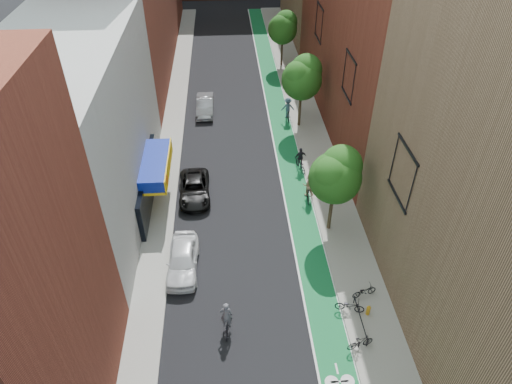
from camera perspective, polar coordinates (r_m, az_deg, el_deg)
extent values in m
plane|color=black|center=(24.84, 0.23, -21.20)|extent=(160.00, 160.00, 0.00)
cube|color=#12672E|center=(44.39, 2.90, 9.43)|extent=(2.00, 68.00, 0.01)
cube|color=gray|center=(44.36, -10.20, 8.93)|extent=(2.00, 68.00, 0.15)
cube|color=gray|center=(44.71, 6.13, 9.58)|extent=(3.00, 68.00, 0.15)
cube|color=silver|center=(32.30, -21.76, 6.92)|extent=(8.00, 20.00, 12.00)
cylinder|color=#332619|center=(30.71, 9.30, -2.34)|extent=(0.24, 0.24, 3.30)
sphere|color=#1E5216|center=(29.03, 9.84, 1.75)|extent=(3.36, 3.36, 3.36)
sphere|color=#1E5216|center=(28.94, 10.64, 3.28)|extent=(2.64, 2.64, 2.64)
sphere|color=#1E5216|center=(28.45, 9.48, 2.14)|extent=(2.40, 2.40, 2.40)
cylinder|color=#332619|center=(42.04, 5.48, 10.22)|extent=(0.24, 0.24, 3.47)
sphere|color=#1E5216|center=(40.78, 5.73, 13.78)|extent=(3.53, 3.53, 3.53)
sphere|color=#1E5216|center=(40.81, 6.31, 14.92)|extent=(2.77, 2.77, 2.77)
sphere|color=#1E5216|center=(40.26, 5.41, 14.25)|extent=(2.52, 2.52, 2.52)
cylinder|color=#332619|center=(54.71, 3.23, 17.02)|extent=(0.24, 0.24, 3.19)
sphere|color=#1E5216|center=(53.81, 3.33, 19.63)|extent=(3.25, 3.25, 3.25)
sphere|color=#1E5216|center=(53.92, 3.77, 20.44)|extent=(2.55, 2.55, 2.55)
sphere|color=#1E5216|center=(53.34, 3.05, 20.00)|extent=(2.32, 2.32, 2.32)
imported|color=white|center=(28.67, -9.15, -8.33)|extent=(1.95, 4.63, 1.56)
imported|color=black|center=(34.06, -7.70, 0.40)|extent=(2.42, 4.90, 1.34)
imported|color=#9A9DA2|center=(44.99, -6.39, 10.72)|extent=(1.62, 4.53, 1.49)
imported|color=black|center=(25.74, -3.66, -16.38)|extent=(0.71, 1.69, 0.87)
imported|color=#54545D|center=(25.12, -3.75, -15.09)|extent=(0.71, 0.50, 1.84)
imported|color=black|center=(33.75, 6.50, -0.17)|extent=(0.66, 1.84, 1.08)
imported|color=#A57E60|center=(33.40, 6.56, 0.87)|extent=(0.92, 0.74, 1.78)
imported|color=black|center=(36.74, 5.56, 3.43)|extent=(1.08, 2.02, 1.01)
imported|color=black|center=(36.45, 5.60, 4.37)|extent=(1.02, 0.60, 1.63)
imported|color=black|center=(43.52, 3.97, 9.56)|extent=(0.55, 1.82, 1.09)
imported|color=#3A5769|center=(43.25, 4.00, 10.50)|extent=(1.24, 0.73, 1.90)
imported|color=black|center=(27.71, 13.38, -11.96)|extent=(1.61, 0.92, 0.80)
imported|color=black|center=(25.51, 12.91, -17.84)|extent=(1.55, 0.77, 0.90)
imported|color=black|center=(26.82, 11.64, -13.76)|extent=(1.75, 0.99, 0.87)
cylinder|color=orange|center=(27.05, 13.82, -14.26)|extent=(0.21, 0.21, 0.49)
sphere|color=orange|center=(26.81, 13.92, -13.86)|extent=(0.23, 0.23, 0.23)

